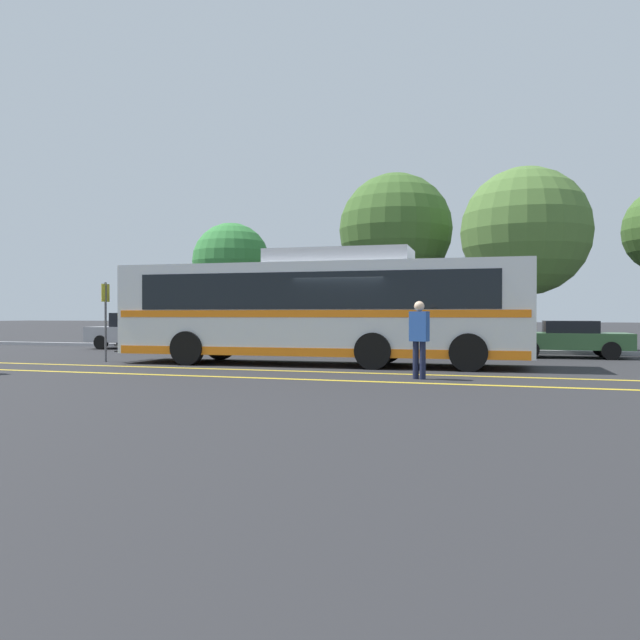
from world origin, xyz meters
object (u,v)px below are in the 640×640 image
(parked_car_1, at_px, (253,333))
(bus_stop_sign, at_px, (106,312))
(parked_car_3, at_px, (567,338))
(transit_bus, at_px, (321,307))
(tree_1, at_px, (231,262))
(tree_2, at_px, (396,230))
(parked_car_2, at_px, (404,335))
(parked_car_0, at_px, (140,331))
(tree_0, at_px, (526,232))
(pedestrian_1, at_px, (419,334))

(parked_car_1, distance_m, bus_stop_sign, 7.02)
(parked_car_3, bearing_deg, transit_bus, 124.89)
(parked_car_3, xyz_separation_m, tree_1, (-15.17, 5.36, 3.45))
(parked_car_3, height_order, bus_stop_sign, bus_stop_sign)
(tree_1, relative_size, tree_2, 0.76)
(parked_car_3, bearing_deg, parked_car_2, 86.74)
(tree_2, bearing_deg, parked_car_0, -153.80)
(parked_car_2, bearing_deg, tree_0, -47.82)
(parked_car_3, bearing_deg, tree_0, 17.87)
(parked_car_0, xyz_separation_m, tree_0, (15.86, 3.22, 4.09))
(parked_car_2, height_order, tree_0, tree_0)
(transit_bus, distance_m, parked_car_0, 11.53)
(bus_stop_sign, bearing_deg, parked_car_0, 22.71)
(parked_car_3, height_order, pedestrian_1, pedestrian_1)
(transit_bus, bearing_deg, tree_0, -35.58)
(parked_car_1, relative_size, tree_1, 0.75)
(transit_bus, height_order, parked_car_1, transit_bus)
(tree_1, bearing_deg, parked_car_2, -28.78)
(bus_stop_sign, bearing_deg, parked_car_2, -54.88)
(tree_1, bearing_deg, parked_car_0, -111.88)
(bus_stop_sign, height_order, tree_2, tree_2)
(parked_car_2, xyz_separation_m, bus_stop_sign, (-8.39, -6.40, 0.85))
(parked_car_0, xyz_separation_m, pedestrian_1, (13.26, -9.09, 0.26))
(parked_car_3, height_order, tree_2, tree_2)
(pedestrian_1, bearing_deg, tree_2, -61.51)
(parked_car_0, bearing_deg, bus_stop_sign, 23.71)
(parked_car_1, relative_size, tree_2, 0.57)
(bus_stop_sign, bearing_deg, transit_bus, -85.14)
(parked_car_0, height_order, tree_0, tree_0)
(parked_car_1, xyz_separation_m, parked_car_3, (11.87, -0.35, -0.08))
(parked_car_0, xyz_separation_m, tree_2, (10.22, 5.03, 4.61))
(transit_bus, xyz_separation_m, parked_car_2, (1.59, 5.56, -0.98))
(parked_car_2, relative_size, parked_car_3, 1.21)
(transit_bus, bearing_deg, tree_1, 34.10)
(bus_stop_sign, bearing_deg, tree_1, 3.24)
(parked_car_1, bearing_deg, transit_bus, -141.09)
(tree_1, bearing_deg, tree_0, -7.12)
(parked_car_2, distance_m, tree_0, 6.95)
(parked_car_3, distance_m, tree_0, 5.69)
(pedestrian_1, xyz_separation_m, tree_2, (-3.04, 14.12, 4.34))
(parked_car_2, height_order, pedestrian_1, pedestrian_1)
(tree_1, bearing_deg, bus_stop_sign, -84.55)
(parked_car_0, relative_size, parked_car_3, 1.12)
(parked_car_3, relative_size, pedestrian_1, 2.29)
(parked_car_3, bearing_deg, parked_car_0, 86.79)
(transit_bus, bearing_deg, bus_stop_sign, 94.86)
(parked_car_0, distance_m, tree_1, 6.30)
(parked_car_3, relative_size, tree_0, 0.55)
(tree_0, relative_size, tree_1, 1.24)
(transit_bus, xyz_separation_m, parked_car_1, (-4.61, 5.77, -0.96))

